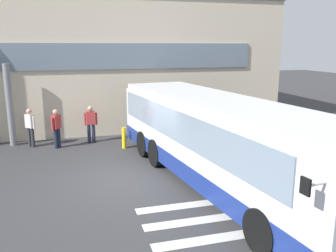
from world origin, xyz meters
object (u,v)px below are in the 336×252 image
at_px(entry_support_column, 10,105).
at_px(passenger_by_doorway, 56,127).
at_px(passenger_at_curb_edge, 91,122).
at_px(passenger_near_column, 30,126).
at_px(safety_bollard_yellow, 124,138).
at_px(bus_main_foreground, 219,143).

relative_size(entry_support_column, passenger_by_doorway, 2.12).
height_order(passenger_by_doorway, passenger_at_curb_edge, same).
xyz_separation_m(entry_support_column, passenger_near_column, (0.80, -0.48, -0.85)).
xyz_separation_m(passenger_by_doorway, passenger_at_curb_edge, (1.46, 0.48, 0.00)).
xyz_separation_m(passenger_near_column, safety_bollard_yellow, (3.83, -1.32, -0.48)).
bearing_deg(safety_bollard_yellow, passenger_at_curb_edge, 134.05).
relative_size(entry_support_column, bus_main_foreground, 0.31).
bearing_deg(passenger_near_column, passenger_at_curb_edge, 0.09).
xyz_separation_m(bus_main_foreground, safety_bollard_yellow, (-2.24, 4.76, -0.88)).
bearing_deg(passenger_at_curb_edge, entry_support_column, 171.87).
height_order(entry_support_column, passenger_by_doorway, entry_support_column).
height_order(passenger_at_curb_edge, safety_bollard_yellow, passenger_at_curb_edge).
bearing_deg(bus_main_foreground, passenger_by_doorway, 131.65).
bearing_deg(passenger_by_doorway, passenger_near_column, 156.34).
bearing_deg(entry_support_column, passenger_at_curb_edge, -8.13).
distance_m(entry_support_column, passenger_at_curb_edge, 3.49).
bearing_deg(passenger_at_curb_edge, passenger_near_column, -179.91).
distance_m(passenger_near_column, passenger_at_curb_edge, 2.55).
distance_m(entry_support_column, safety_bollard_yellow, 5.14).
bearing_deg(bus_main_foreground, passenger_at_curb_edge, 120.06).
xyz_separation_m(passenger_at_curb_edge, safety_bollard_yellow, (1.28, -1.32, -0.48)).
distance_m(bus_main_foreground, passenger_at_curb_edge, 7.04).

